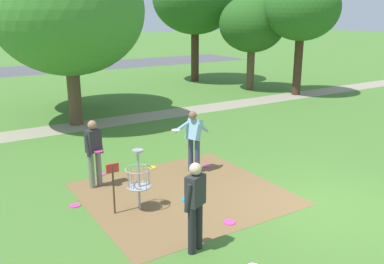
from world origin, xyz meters
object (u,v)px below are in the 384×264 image
Objects in this scene: tree_near_right at (252,24)px; tree_mid_center at (68,10)px; frisbee_far_left at (230,222)px; disc_golf_basket at (136,178)px; tree_near_left at (302,9)px; player_throwing at (94,150)px; frisbee_far_right at (207,166)px; frisbee_by_tee at (75,205)px; tree_mid_left at (69,17)px; frisbee_scattered_a at (152,167)px; frisbee_scattered_b at (101,174)px; player_foreground_watching at (195,202)px; player_waiting_left at (194,137)px.

tree_mid_center is (-10.63, -2.29, 0.70)m from tree_near_right.
disc_golf_basket is at bearing 131.09° from frisbee_far_left.
frisbee_far_left is 0.04× the size of tree_near_left.
frisbee_far_right is at bearing -5.65° from player_throwing.
tree_mid_center is at bearing 179.09° from tree_near_left.
frisbee_by_tee is at bearing -153.83° from tree_near_left.
tree_mid_left is at bearing 164.63° from tree_near_left.
frisbee_far_left is 1.04× the size of frisbee_scattered_a.
frisbee_by_tee and frisbee_scattered_b have the same top height.
tree_mid_left reaches higher than frisbee_far_right.
tree_near_left is 11.74m from tree_mid_center.
player_throwing is 2.06m from frisbee_scattered_a.
player_foreground_watching is at bearing -106.49° from frisbee_scattered_a.
frisbee_scattered_a is at bearing 151.94° from frisbee_far_right.
frisbee_scattered_b is at bearing 61.85° from player_throwing.
frisbee_scattered_a is 7.23m from tree_mid_center.
tree_near_left is at bearing 24.70° from player_throwing.
disc_golf_basket is at bearing -124.03° from frisbee_scattered_a.
tree_mid_center is (2.23, 7.05, 4.27)m from frisbee_by_tee.
tree_near_left is at bearing 32.46° from frisbee_far_right.
tree_near_right is at bearing 35.99° from frisbee_by_tee.
player_foreground_watching is at bearing -127.15° from frisbee_far_right.
frisbee_far_right is at bearing 26.38° from disc_golf_basket.
tree_near_right reaches higher than frisbee_by_tee.
frisbee_far_right and frisbee_scattered_a have the same top height.
frisbee_scattered_a is at bearing 88.81° from frisbee_far_left.
player_throwing is at bearing 100.69° from disc_golf_basket.
frisbee_scattered_a is 0.04× the size of tree_near_left.
tree_near_left is at bearing 31.18° from disc_golf_basket.
player_throwing is (-0.53, 3.79, 0.00)m from player_foreground_watching.
player_waiting_left is 3.55m from frisbee_by_tee.
frisbee_by_tee is 1.00× the size of frisbee_scattered_a.
frisbee_far_left is 1.07× the size of frisbee_scattered_b.
tree_near_right is at bearing 33.87° from frisbee_scattered_b.
tree_mid_left is (-10.88, 2.99, -0.35)m from tree_near_left.
tree_near_right is 0.82× the size of tree_mid_left.
player_waiting_left is 7.07× the size of frisbee_by_tee.
frisbee_far_left is at bearing 23.06° from player_foreground_watching.
frisbee_far_right is 13.06m from tree_near_right.
tree_near_left reaches higher than frisbee_far_right.
tree_near_right is (12.86, 9.34, 3.57)m from frisbee_by_tee.
frisbee_far_left and frisbee_far_right have the same top height.
player_throwing is at bearing -155.30° from tree_near_left.
player_foreground_watching reaches higher than frisbee_scattered_a.
frisbee_scattered_b is at bearing 52.15° from frisbee_by_tee.
frisbee_far_left is 0.05× the size of tree_near_right.
tree_mid_center is (-0.33, 5.82, 4.27)m from frisbee_scattered_a.
player_throwing is at bearing 97.89° from player_foreground_watching.
frisbee_far_left is 3.72m from frisbee_scattered_a.
frisbee_scattered_b is at bearing -103.03° from tree_mid_left.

